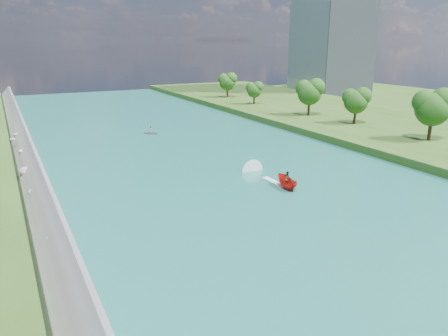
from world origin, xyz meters
TOP-DOWN VIEW (x-y plane):
  - ground at (0.00, 0.00)m, footprint 260.00×260.00m
  - river_water at (0.00, 20.00)m, footprint 55.00×240.00m
  - riprap_bank at (-25.84, 19.15)m, footprint 3.54×236.00m
  - office_tower at (82.50, 95.00)m, footprint 22.00×22.00m
  - trees_east at (41.61, 22.80)m, footprint 13.22×134.49m
  - motorboat at (4.81, 12.56)m, footprint 3.60×19.12m
  - raft at (-0.38, 53.62)m, footprint 3.67×3.72m

SIDE VIEW (x-z plane):
  - ground at x=0.00m, z-range 0.00..0.00m
  - river_water at x=0.00m, z-range 0.00..0.10m
  - raft at x=-0.38m, z-range -0.33..1.27m
  - motorboat at x=4.81m, z-range -0.20..1.91m
  - riprap_bank at x=-25.84m, z-range -0.24..3.81m
  - trees_east at x=41.61m, z-range 0.99..12.09m
  - office_tower at x=82.50m, z-range 0.00..60.00m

